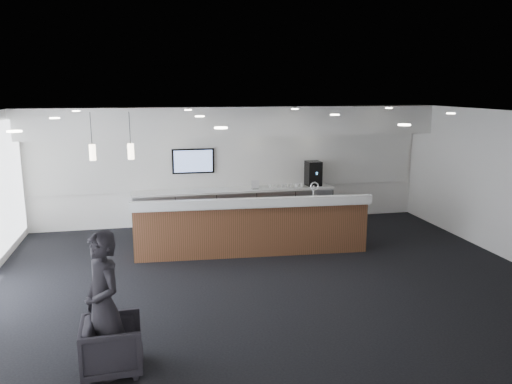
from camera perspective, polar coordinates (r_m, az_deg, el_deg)
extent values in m
plane|color=black|center=(9.36, 1.42, -9.74)|extent=(10.00, 10.00, 0.00)
cube|color=black|center=(8.71, 1.52, 8.93)|extent=(10.00, 8.00, 0.02)
cube|color=white|center=(12.77, -2.74, 3.09)|extent=(10.00, 0.02, 3.00)
cube|color=white|center=(11.18, 27.25, 0.51)|extent=(0.02, 8.00, 3.00)
cube|color=silver|center=(12.21, -2.44, 8.11)|extent=(10.00, 0.90, 0.70)
cube|color=silver|center=(12.73, -2.72, 3.51)|extent=(9.80, 0.06, 1.40)
cube|color=#9EA2A7|center=(12.63, -2.42, -1.87)|extent=(5.00, 0.60, 0.90)
cube|color=white|center=(12.53, -2.44, 0.24)|extent=(5.06, 0.66, 0.05)
cylinder|color=silver|center=(12.14, -11.52, -2.45)|extent=(0.60, 0.02, 0.02)
cylinder|color=silver|center=(12.19, -6.81, -2.23)|extent=(0.60, 0.02, 0.02)
cylinder|color=silver|center=(12.31, -2.17, -2.01)|extent=(0.60, 0.02, 0.02)
cylinder|color=silver|center=(12.52, 2.34, -1.78)|extent=(0.60, 0.02, 0.02)
cylinder|color=silver|center=(12.80, 6.69, -1.55)|extent=(0.60, 0.02, 0.02)
cube|color=black|center=(12.54, -7.19, 3.54)|extent=(1.05, 0.07, 0.62)
cube|color=#2D4BB6|center=(12.50, -7.18, 3.51)|extent=(0.95, 0.01, 0.54)
cylinder|color=#F9E7C2|center=(9.34, -14.20, 4.15)|extent=(0.12, 0.12, 0.30)
cylinder|color=#F9E7C2|center=(9.39, -18.48, 3.94)|extent=(0.12, 0.12, 0.30)
cube|color=#4B3219|center=(10.56, -0.50, -4.19)|extent=(4.87, 0.98, 1.05)
cube|color=white|center=(10.42, -0.51, -1.25)|extent=(4.96, 1.07, 0.06)
cube|color=white|center=(10.04, -0.21, -1.24)|extent=(4.92, 0.43, 0.18)
cylinder|color=silver|center=(10.75, 6.58, 0.00)|extent=(0.04, 0.04, 0.28)
torus|color=silver|center=(10.66, 6.70, 0.67)|extent=(0.19, 0.04, 0.19)
cube|color=black|center=(13.01, 6.56, 2.13)|extent=(0.37, 0.41, 0.63)
cube|color=silver|center=(12.86, 6.84, 0.63)|extent=(0.23, 0.12, 0.02)
cube|color=silver|center=(12.49, -0.19, 0.81)|extent=(0.15, 0.05, 0.20)
cube|color=silver|center=(12.47, -0.05, 0.85)|extent=(0.17, 0.03, 0.23)
imported|color=black|center=(6.65, -16.10, -16.53)|extent=(0.76, 0.74, 0.67)
imported|color=black|center=(6.36, -17.05, -12.24)|extent=(0.70, 0.79, 1.81)
imported|color=white|center=(12.85, 5.30, 0.83)|extent=(0.10, 0.10, 0.09)
imported|color=white|center=(12.81, 4.70, 0.80)|extent=(0.14, 0.14, 0.09)
imported|color=white|center=(12.77, 4.10, 0.78)|extent=(0.12, 0.12, 0.09)
imported|color=white|center=(12.73, 3.49, 0.75)|extent=(0.13, 0.13, 0.09)
imported|color=white|center=(12.70, 2.88, 0.73)|extent=(0.14, 0.14, 0.09)
imported|color=white|center=(12.66, 2.27, 0.70)|extent=(0.11, 0.11, 0.09)
imported|color=white|center=(12.63, 1.66, 0.68)|extent=(0.14, 0.14, 0.09)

